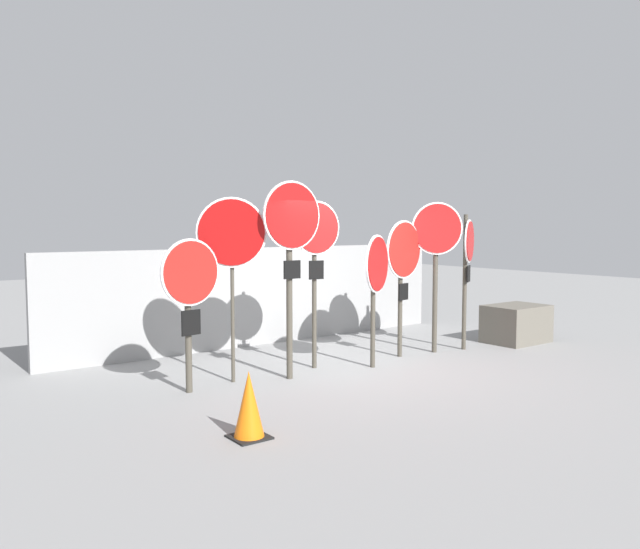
{
  "coord_description": "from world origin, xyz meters",
  "views": [
    {
      "loc": [
        -5.97,
        -7.25,
        2.14
      ],
      "look_at": [
        -0.55,
        0.0,
        1.44
      ],
      "focal_mm": 35.0,
      "sensor_mm": 36.0,
      "label": 1
    }
  ],
  "objects_px": {
    "stop_sign_2": "(291,240)",
    "stop_sign_6": "(437,245)",
    "storage_crate": "(516,324)",
    "stop_sign_5": "(403,261)",
    "stop_sign_7": "(468,256)",
    "stop_sign_4": "(376,273)",
    "stop_sign_1": "(232,241)",
    "traffic_cone_0": "(249,405)",
    "stop_sign_0": "(190,288)",
    "stop_sign_3": "(316,246)"
  },
  "relations": [
    {
      "from": "stop_sign_4",
      "to": "stop_sign_7",
      "type": "relative_size",
      "value": 0.86
    },
    {
      "from": "stop_sign_5",
      "to": "traffic_cone_0",
      "type": "distance_m",
      "value": 4.62
    },
    {
      "from": "traffic_cone_0",
      "to": "stop_sign_5",
      "type": "bearing_deg",
      "value": 25.41
    },
    {
      "from": "stop_sign_1",
      "to": "stop_sign_5",
      "type": "height_order",
      "value": "stop_sign_1"
    },
    {
      "from": "stop_sign_4",
      "to": "storage_crate",
      "type": "bearing_deg",
      "value": -27.32
    },
    {
      "from": "stop_sign_1",
      "to": "stop_sign_7",
      "type": "distance_m",
      "value": 4.42
    },
    {
      "from": "stop_sign_7",
      "to": "storage_crate",
      "type": "xyz_separation_m",
      "value": [
        1.28,
        -0.09,
        -1.28
      ]
    },
    {
      "from": "stop_sign_4",
      "to": "stop_sign_6",
      "type": "height_order",
      "value": "stop_sign_6"
    },
    {
      "from": "stop_sign_4",
      "to": "stop_sign_7",
      "type": "height_order",
      "value": "stop_sign_7"
    },
    {
      "from": "stop_sign_4",
      "to": "storage_crate",
      "type": "xyz_separation_m",
      "value": [
        3.48,
        0.0,
        -1.09
      ]
    },
    {
      "from": "stop_sign_5",
      "to": "stop_sign_7",
      "type": "bearing_deg",
      "value": -21.51
    },
    {
      "from": "stop_sign_1",
      "to": "stop_sign_3",
      "type": "bearing_deg",
      "value": 30.98
    },
    {
      "from": "stop_sign_2",
      "to": "stop_sign_6",
      "type": "distance_m",
      "value": 2.99
    },
    {
      "from": "stop_sign_0",
      "to": "stop_sign_6",
      "type": "bearing_deg",
      "value": -10.04
    },
    {
      "from": "stop_sign_2",
      "to": "stop_sign_1",
      "type": "bearing_deg",
      "value": 155.67
    },
    {
      "from": "stop_sign_6",
      "to": "stop_sign_1",
      "type": "bearing_deg",
      "value": -154.3
    },
    {
      "from": "stop_sign_7",
      "to": "stop_sign_3",
      "type": "bearing_deg",
      "value": 141.88
    },
    {
      "from": "stop_sign_0",
      "to": "stop_sign_7",
      "type": "bearing_deg",
      "value": -11.41
    },
    {
      "from": "stop_sign_2",
      "to": "stop_sign_7",
      "type": "distance_m",
      "value": 3.64
    },
    {
      "from": "stop_sign_3",
      "to": "stop_sign_4",
      "type": "bearing_deg",
      "value": -28.61
    },
    {
      "from": "stop_sign_0",
      "to": "stop_sign_6",
      "type": "height_order",
      "value": "stop_sign_6"
    },
    {
      "from": "stop_sign_5",
      "to": "storage_crate",
      "type": "distance_m",
      "value": 2.91
    },
    {
      "from": "stop_sign_2",
      "to": "stop_sign_6",
      "type": "height_order",
      "value": "stop_sign_2"
    },
    {
      "from": "stop_sign_6",
      "to": "stop_sign_7",
      "type": "bearing_deg",
      "value": 17.4
    },
    {
      "from": "stop_sign_0",
      "to": "stop_sign_4",
      "type": "xyz_separation_m",
      "value": [
        2.88,
        -0.34,
        0.08
      ]
    },
    {
      "from": "stop_sign_2",
      "to": "storage_crate",
      "type": "height_order",
      "value": "stop_sign_2"
    },
    {
      "from": "stop_sign_1",
      "to": "stop_sign_0",
      "type": "bearing_deg",
      "value": -138.26
    },
    {
      "from": "stop_sign_0",
      "to": "stop_sign_5",
      "type": "relative_size",
      "value": 0.89
    },
    {
      "from": "stop_sign_3",
      "to": "storage_crate",
      "type": "height_order",
      "value": "stop_sign_3"
    },
    {
      "from": "stop_sign_0",
      "to": "stop_sign_4",
      "type": "bearing_deg",
      "value": -15.35
    },
    {
      "from": "stop_sign_3",
      "to": "stop_sign_6",
      "type": "bearing_deg",
      "value": -1.91
    },
    {
      "from": "stop_sign_3",
      "to": "stop_sign_4",
      "type": "relative_size",
      "value": 1.25
    },
    {
      "from": "storage_crate",
      "to": "stop_sign_2",
      "type": "bearing_deg",
      "value": 178.06
    },
    {
      "from": "stop_sign_1",
      "to": "stop_sign_7",
      "type": "relative_size",
      "value": 1.08
    },
    {
      "from": "stop_sign_1",
      "to": "stop_sign_3",
      "type": "height_order",
      "value": "stop_sign_1"
    },
    {
      "from": "stop_sign_3",
      "to": "storage_crate",
      "type": "bearing_deg",
      "value": -2.0
    },
    {
      "from": "stop_sign_2",
      "to": "stop_sign_6",
      "type": "relative_size",
      "value": 1.09
    },
    {
      "from": "stop_sign_2",
      "to": "stop_sign_4",
      "type": "xyz_separation_m",
      "value": [
        1.43,
        -0.17,
        -0.52
      ]
    },
    {
      "from": "stop_sign_2",
      "to": "stop_sign_4",
      "type": "height_order",
      "value": "stop_sign_2"
    },
    {
      "from": "stop_sign_0",
      "to": "stop_sign_5",
      "type": "height_order",
      "value": "stop_sign_5"
    },
    {
      "from": "stop_sign_3",
      "to": "stop_sign_4",
      "type": "height_order",
      "value": "stop_sign_3"
    },
    {
      "from": "stop_sign_5",
      "to": "stop_sign_7",
      "type": "distance_m",
      "value": 1.35
    },
    {
      "from": "stop_sign_2",
      "to": "stop_sign_7",
      "type": "relative_size",
      "value": 1.18
    },
    {
      "from": "stop_sign_4",
      "to": "stop_sign_5",
      "type": "distance_m",
      "value": 0.94
    },
    {
      "from": "stop_sign_5",
      "to": "stop_sign_6",
      "type": "bearing_deg",
      "value": -19.04
    },
    {
      "from": "stop_sign_3",
      "to": "traffic_cone_0",
      "type": "relative_size",
      "value": 3.66
    },
    {
      "from": "traffic_cone_0",
      "to": "stop_sign_7",
      "type": "bearing_deg",
      "value": 17.53
    },
    {
      "from": "stop_sign_4",
      "to": "traffic_cone_0",
      "type": "bearing_deg",
      "value": 179.51
    },
    {
      "from": "stop_sign_0",
      "to": "stop_sign_6",
      "type": "relative_size",
      "value": 0.78
    },
    {
      "from": "stop_sign_0",
      "to": "traffic_cone_0",
      "type": "bearing_deg",
      "value": -106.8
    }
  ]
}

